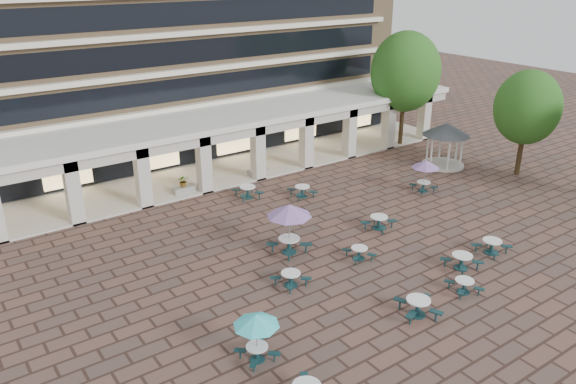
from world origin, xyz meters
name	(u,v)px	position (x,y,z in m)	size (l,w,h in m)	color
ground	(350,256)	(0.00, 0.00, 0.00)	(120.00, 120.00, 0.00)	brown
retail_arcade	(214,135)	(0.00, 14.80, 3.00)	(42.00, 6.60, 4.40)	white
picnic_table_2	(464,285)	(2.04, -5.67, 0.39)	(1.74, 1.74, 0.66)	#13363B
picnic_table_3	(462,260)	(3.73, -4.16, 0.46)	(1.74, 1.74, 0.76)	#13363B
picnic_table_4	(256,322)	(-8.44, -4.22, 1.78)	(1.81, 1.81, 2.09)	#13363B
picnic_table_5	(418,306)	(-1.10, -5.70, 0.48)	(2.19, 2.19, 0.80)	#13363B
picnic_table_6	(289,212)	(-2.41, 2.19, 2.35)	(2.40, 2.40, 2.77)	#13363B
picnic_table_7	(492,245)	(6.34, -4.01, 0.45)	(1.78, 1.78, 0.75)	#13363B
picnic_table_8	(291,278)	(-4.24, -0.55, 0.42)	(1.72, 1.72, 0.70)	#13363B
picnic_table_9	(359,252)	(0.18, -0.46, 0.39)	(1.66, 1.66, 0.65)	#13363B
picnic_table_10	(379,221)	(3.51, 1.59, 0.46)	(2.03, 2.03, 0.77)	#13363B
picnic_table_11	(425,165)	(9.95, 4.04, 1.85)	(1.89, 1.89, 2.18)	#13363B
picnic_table_12	(248,191)	(-0.31, 9.89, 0.46)	(1.88, 1.88, 0.78)	#13363B
picnic_table_13	(302,190)	(2.70, 7.95, 0.44)	(1.81, 1.81, 0.74)	#13363B
gazebo	(446,134)	(15.06, 6.74, 2.47)	(3.53, 3.53, 3.28)	beige
tree_east_a	(527,108)	(17.99, 2.38, 4.95)	(4.55, 4.55, 7.57)	#3D2C18
tree_east_c	(406,72)	(16.20, 12.35, 6.12)	(5.62, 5.62, 9.37)	#3D2C18
planter_left	(184,186)	(-3.43, 12.90, 0.56)	(1.50, 0.88, 1.32)	#999993
planter_right	(258,169)	(2.40, 12.90, 0.53)	(1.50, 0.73, 1.29)	#999993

